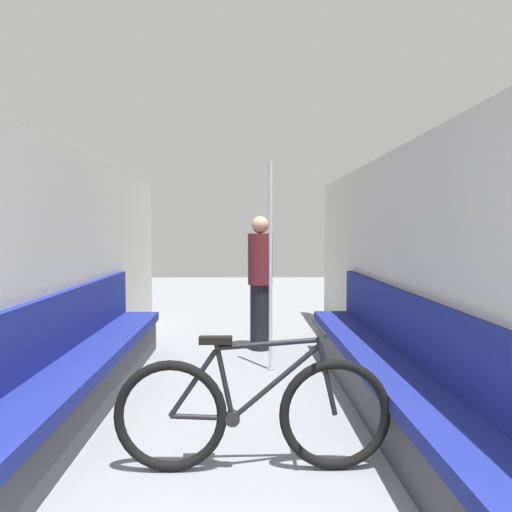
{
  "coord_description": "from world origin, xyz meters",
  "views": [
    {
      "loc": [
        0.08,
        -0.43,
        1.46
      ],
      "look_at": [
        0.2,
        4.33,
        1.22
      ],
      "focal_mm": 35.0,
      "sensor_mm": 36.0,
      "label": 1
    }
  ],
  "objects": [
    {
      "name": "bicycle",
      "position": [
        0.14,
        2.54,
        0.36
      ],
      "size": [
        1.68,
        0.46,
        0.88
      ],
      "rotation": [
        0.0,
        0.0,
        0.11
      ],
      "color": "black",
      "rests_on": "ground"
    },
    {
      "name": "wall_left",
      "position": [
        -1.48,
        3.11,
        1.1
      ],
      "size": [
        0.1,
        9.42,
        2.19
      ],
      "primitive_type": "cube",
      "color": "beige",
      "rests_on": "ground"
    },
    {
      "name": "grab_pole_near",
      "position": [
        0.37,
        4.73,
        1.06
      ],
      "size": [
        0.08,
        0.08,
        2.17
      ],
      "color": "gray",
      "rests_on": "ground"
    },
    {
      "name": "wall_right",
      "position": [
        1.48,
        3.11,
        1.1
      ],
      "size": [
        0.1,
        9.42,
        2.19
      ],
      "primitive_type": "cube",
      "color": "beige",
      "rests_on": "ground"
    },
    {
      "name": "bench_seat_row_left",
      "position": [
        -1.23,
        3.27,
        0.31
      ],
      "size": [
        0.47,
        4.84,
        0.96
      ],
      "color": "#3D3D42",
      "rests_on": "ground"
    },
    {
      "name": "bench_seat_row_right",
      "position": [
        1.23,
        3.27,
        0.31
      ],
      "size": [
        0.47,
        4.84,
        0.96
      ],
      "color": "#3D3D42",
      "rests_on": "ground"
    },
    {
      "name": "passenger_standing",
      "position": [
        0.29,
        5.63,
        0.84
      ],
      "size": [
        0.3,
        0.3,
        1.63
      ],
      "rotation": [
        0.0,
        0.0,
        3.07
      ],
      "color": "black",
      "rests_on": "ground"
    }
  ]
}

